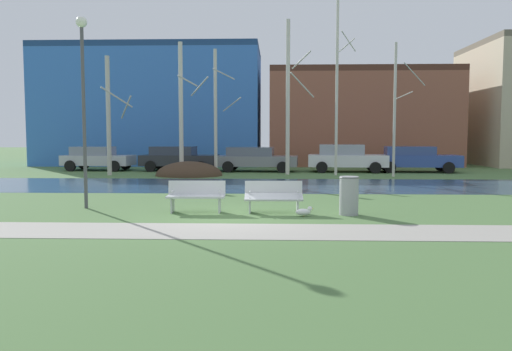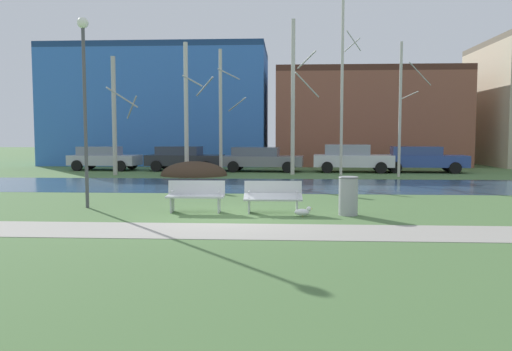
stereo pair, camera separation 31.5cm
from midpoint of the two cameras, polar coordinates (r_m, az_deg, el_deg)
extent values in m
plane|color=#4C703D|center=(23.46, -1.00, -0.72)|extent=(120.00, 120.00, 0.00)
cube|color=#9E998E|center=(11.65, -4.18, -6.14)|extent=(60.00, 1.90, 0.01)
cube|color=#33516B|center=(21.95, -1.21, -1.07)|extent=(80.00, 6.26, 0.01)
ellipsoid|color=#423021|center=(27.29, -7.73, -0.01)|extent=(3.49, 3.17, 1.50)
cube|color=silver|center=(14.35, -7.30, -2.33)|extent=(1.61, 0.51, 0.05)
cube|color=silver|center=(14.60, -7.15, -1.34)|extent=(1.60, 0.12, 0.40)
cube|color=silver|center=(14.54, -9.82, -3.16)|extent=(0.05, 0.43, 0.45)
cube|color=silver|center=(14.36, -4.66, -3.21)|extent=(0.05, 0.43, 0.45)
cylinder|color=silver|center=(14.46, -9.87, -1.75)|extent=(0.05, 0.28, 0.04)
cylinder|color=silver|center=(14.27, -4.68, -1.78)|extent=(0.05, 0.28, 0.04)
cube|color=silver|center=(14.16, 1.33, -2.39)|extent=(1.61, 0.51, 0.18)
cube|color=silver|center=(14.41, 1.32, -1.39)|extent=(1.60, 0.12, 0.40)
cube|color=silver|center=(14.26, -1.32, -3.25)|extent=(0.05, 0.43, 0.45)
cube|color=silver|center=(14.27, 3.96, -3.26)|extent=(0.05, 0.43, 0.45)
cylinder|color=silver|center=(14.17, -1.32, -1.81)|extent=(0.05, 0.28, 0.04)
cylinder|color=silver|center=(14.18, 3.98, -1.82)|extent=(0.05, 0.28, 0.04)
cylinder|color=#999B9E|center=(14.08, 9.58, -2.21)|extent=(0.51, 0.51, 1.04)
torus|color=#5B5D5E|center=(14.03, 9.61, -0.22)|extent=(0.54, 0.54, 0.04)
ellipsoid|color=white|center=(13.69, 4.56, -4.04)|extent=(0.40, 0.18, 0.18)
sphere|color=white|center=(13.68, 5.32, -3.67)|extent=(0.13, 0.13, 0.13)
cone|color=gold|center=(13.69, 5.61, -3.67)|extent=(0.07, 0.04, 0.04)
cylinder|color=gold|center=(13.66, 4.65, -4.35)|extent=(0.01, 0.01, 0.10)
cylinder|color=gold|center=(13.73, 4.64, -4.31)|extent=(0.01, 0.01, 0.10)
cylinder|color=#4C4C51|center=(15.91, -19.00, 5.92)|extent=(0.10, 0.10, 5.22)
sphere|color=white|center=(16.22, -19.26, 15.71)|extent=(0.32, 0.32, 0.32)
cylinder|color=#BCB7A8|center=(28.38, -16.29, 6.32)|extent=(0.23, 0.23, 6.24)
cylinder|color=#BCB7A8|center=(28.68, -14.45, 7.30)|extent=(0.98, 1.38, 1.17)
cylinder|color=#BCB7A8|center=(27.56, -15.44, 8.33)|extent=(1.32, 1.28, 1.01)
cylinder|color=beige|center=(27.82, -8.61, 7.27)|extent=(0.23, 0.23, 6.99)
cylinder|color=beige|center=(28.36, -6.59, 9.73)|extent=(1.22, 1.73, 0.92)
cylinder|color=beige|center=(27.39, -7.89, 10.32)|extent=(0.93, 0.91, 0.54)
cylinder|color=beige|center=(27.91, -4.82, 6.97)|extent=(0.18, 0.18, 6.68)
cylinder|color=beige|center=(28.41, -3.01, 7.84)|extent=(1.14, 1.62, 0.69)
cylinder|color=beige|center=(27.48, -3.89, 11.11)|extent=(1.07, 1.04, 0.50)
cylinder|color=beige|center=(27.86, 3.21, 8.57)|extent=(0.21, 0.21, 8.22)
cylinder|color=beige|center=(28.60, 4.71, 12.59)|extent=(0.99, 1.40, 0.81)
cylinder|color=beige|center=(27.19, 4.80, 9.92)|extent=(1.34, 1.30, 1.22)
cylinder|color=beige|center=(27.65, 8.58, 9.48)|extent=(0.15, 0.15, 9.10)
cylinder|color=beige|center=(28.36, 9.66, 13.99)|extent=(0.72, 1.02, 0.58)
cylinder|color=beige|center=(27.50, 9.85, 14.41)|extent=(0.89, 0.86, 0.93)
cylinder|color=beige|center=(27.17, 14.73, 7.00)|extent=(0.14, 0.14, 6.76)
cylinder|color=beige|center=(27.66, 15.64, 8.48)|extent=(0.72, 1.01, 0.38)
cylinder|color=beige|center=(26.72, 16.79, 10.66)|extent=(1.44, 1.41, 1.00)
cube|color=#B2B5BC|center=(32.31, -17.26, 1.63)|extent=(4.20, 2.10, 0.59)
cube|color=gray|center=(32.42, -17.81, 2.60)|extent=(2.40, 1.75, 0.51)
cylinder|color=black|center=(32.64, -14.45, 1.20)|extent=(0.66, 0.27, 0.64)
cylinder|color=black|center=(30.98, -15.64, 1.00)|extent=(0.66, 0.27, 0.64)
cylinder|color=black|center=(33.69, -18.73, 1.20)|extent=(0.66, 0.27, 0.64)
cylinder|color=black|center=(32.08, -20.09, 1.01)|extent=(0.66, 0.27, 0.64)
cube|color=#282B30|center=(30.84, -8.73, 1.68)|extent=(4.60, 2.17, 0.62)
cube|color=#2F3648|center=(30.91, -9.38, 2.72)|extent=(2.62, 1.80, 0.51)
cylinder|color=black|center=(31.39, -5.68, 1.19)|extent=(0.66, 0.27, 0.64)
cylinder|color=black|center=(29.61, -6.43, 0.98)|extent=(0.66, 0.27, 0.64)
cylinder|color=black|center=(32.14, -10.83, 1.21)|extent=(0.66, 0.27, 0.64)
cylinder|color=black|center=(30.40, -11.86, 1.01)|extent=(0.66, 0.27, 0.64)
cube|color=slate|center=(29.99, -0.20, 1.62)|extent=(4.83, 2.19, 0.58)
cube|color=slate|center=(30.01, -0.92, 2.67)|extent=(2.75, 1.81, 0.51)
cylinder|color=black|center=(30.78, 2.87, 1.14)|extent=(0.66, 0.27, 0.64)
cylinder|color=black|center=(28.95, 2.64, 0.92)|extent=(0.66, 0.27, 0.64)
cylinder|color=black|center=(31.13, -2.84, 1.18)|extent=(0.66, 0.27, 0.64)
cylinder|color=black|center=(29.32, -3.42, 0.97)|extent=(0.66, 0.27, 0.64)
cube|color=silver|center=(30.03, 9.77, 1.63)|extent=(4.58, 2.21, 0.66)
cube|color=#949AAC|center=(29.99, 9.10, 2.84)|extent=(2.61, 1.84, 0.60)
cylinder|color=black|center=(31.10, 12.36, 1.08)|extent=(0.66, 0.27, 0.64)
cylinder|color=black|center=(29.24, 12.74, 0.85)|extent=(0.66, 0.27, 0.64)
cylinder|color=black|center=(30.94, 6.94, 1.13)|extent=(0.66, 0.27, 0.64)
cylinder|color=black|center=(29.07, 6.97, 0.91)|extent=(0.66, 0.27, 0.64)
cube|color=#2D4793|center=(30.86, 16.98, 1.57)|extent=(4.93, 2.21, 0.66)
cube|color=#32457F|center=(30.77, 16.30, 2.65)|extent=(2.80, 1.82, 0.49)
cylinder|color=black|center=(32.10, 19.45, 1.03)|extent=(0.66, 0.27, 0.64)
cylinder|color=black|center=(30.31, 20.22, 0.81)|extent=(0.66, 0.27, 0.64)
cylinder|color=black|center=(31.54, 13.83, 1.10)|extent=(0.66, 0.27, 0.64)
cylinder|color=black|center=(29.71, 14.28, 0.88)|extent=(0.66, 0.27, 0.64)
cube|color=#3870C6|center=(39.00, -11.39, 7.15)|extent=(15.46, 7.92, 7.94)
cube|color=navy|center=(39.41, -11.49, 13.22)|extent=(15.46, 7.92, 0.40)
cube|color=brown|center=(39.18, 10.79, 5.91)|extent=(12.79, 9.74, 6.26)
cube|color=#4E2C21|center=(39.40, 10.86, 10.76)|extent=(12.79, 9.74, 0.40)
camera|label=1|loc=(0.16, -90.60, -0.05)|focal=36.24mm
camera|label=2|loc=(0.16, 89.40, 0.05)|focal=36.24mm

